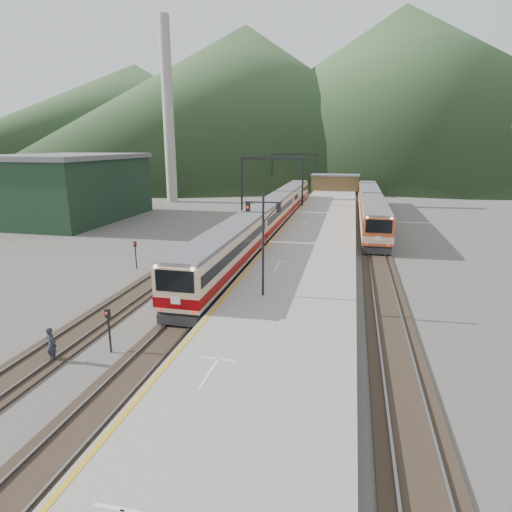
% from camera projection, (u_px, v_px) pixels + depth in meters
% --- Properties ---
extents(ground, '(400.00, 400.00, 0.00)m').
position_uv_depth(ground, '(22.00, 492.00, 12.60)').
color(ground, '#47423D').
rests_on(ground, ground).
extents(track_main, '(2.60, 200.00, 0.23)m').
position_uv_depth(track_main, '(272.00, 230.00, 50.32)').
color(track_main, black).
rests_on(track_main, ground).
extents(track_far, '(2.60, 200.00, 0.23)m').
position_uv_depth(track_far, '(231.00, 228.00, 51.38)').
color(track_far, black).
rests_on(track_far, ground).
extents(track_second, '(2.60, 200.00, 0.23)m').
position_uv_depth(track_second, '(372.00, 235.00, 47.89)').
color(track_second, black).
rests_on(track_second, ground).
extents(platform, '(8.00, 100.00, 1.00)m').
position_uv_depth(platform, '(318.00, 232.00, 47.14)').
color(platform, gray).
rests_on(platform, ground).
extents(gantry_near, '(9.55, 0.25, 8.00)m').
position_uv_depth(gantry_near, '(272.00, 174.00, 63.67)').
color(gantry_near, black).
rests_on(gantry_near, ground).
extents(gantry_far, '(9.55, 0.25, 8.00)m').
position_uv_depth(gantry_far, '(294.00, 166.00, 87.26)').
color(gantry_far, black).
rests_on(gantry_far, ground).
extents(warehouse, '(14.50, 20.50, 8.60)m').
position_uv_depth(warehouse, '(69.00, 187.00, 57.05)').
color(warehouse, black).
rests_on(warehouse, ground).
extents(smokestack, '(1.80, 1.80, 30.00)m').
position_uv_depth(smokestack, '(168.00, 113.00, 71.93)').
color(smokestack, '#9E998E').
rests_on(smokestack, ground).
extents(station_shed, '(9.40, 4.40, 3.10)m').
position_uv_depth(station_shed, '(335.00, 182.00, 84.35)').
color(station_shed, brown).
rests_on(station_shed, platform).
extents(hill_a, '(180.00, 180.00, 60.00)m').
position_uv_depth(hill_a, '(246.00, 98.00, 192.68)').
color(hill_a, '#2D4F28').
rests_on(hill_a, ground).
extents(hill_b, '(220.00, 220.00, 75.00)m').
position_uv_depth(hill_b, '(401.00, 87.00, 213.70)').
color(hill_b, '#2D4F28').
rests_on(hill_b, ground).
extents(hill_d, '(200.00, 200.00, 55.00)m').
position_uv_depth(hill_d, '(138.00, 113.00, 257.43)').
color(hill_d, '#2D4F28').
rests_on(hill_d, ground).
extents(main_train, '(2.68, 55.12, 3.28)m').
position_uv_depth(main_train, '(271.00, 216.00, 49.10)').
color(main_train, '#DCB58D').
rests_on(main_train, track_main).
extents(second_train, '(2.78, 37.89, 3.39)m').
position_uv_depth(second_train, '(371.00, 207.00, 56.10)').
color(second_train, '#C64F26').
rests_on(second_train, track_second).
extents(signal_mast, '(2.20, 0.26, 6.27)m').
position_uv_depth(signal_mast, '(263.00, 233.00, 25.13)').
color(signal_mast, black).
rests_on(signal_mast, platform).
extents(short_signal_a, '(0.23, 0.17, 2.27)m').
position_uv_depth(short_signal_a, '(109.00, 325.00, 20.68)').
color(short_signal_a, black).
rests_on(short_signal_a, ground).
extents(short_signal_b, '(0.26, 0.22, 2.27)m').
position_uv_depth(short_signal_b, '(213.00, 247.00, 36.20)').
color(short_signal_b, black).
rests_on(short_signal_b, ground).
extents(short_signal_c, '(0.24, 0.19, 2.27)m').
position_uv_depth(short_signal_c, '(135.00, 251.00, 34.79)').
color(short_signal_c, black).
rests_on(short_signal_c, ground).
extents(worker, '(0.72, 0.60, 1.70)m').
position_uv_depth(worker, '(52.00, 344.00, 20.02)').
color(worker, '#222731').
rests_on(worker, ground).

